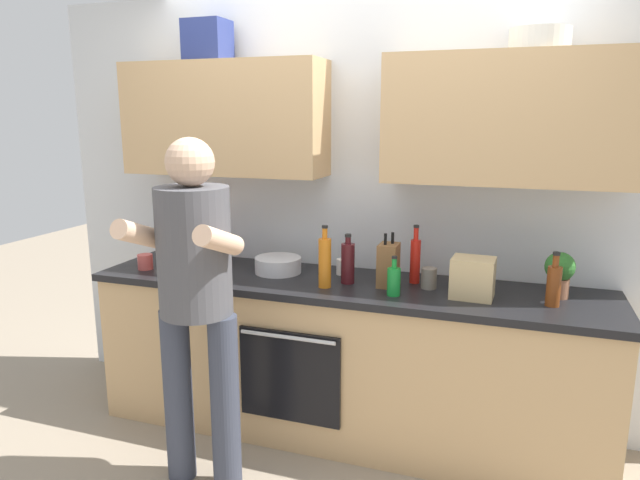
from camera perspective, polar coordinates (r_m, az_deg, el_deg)
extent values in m
plane|color=gray|center=(3.49, 2.25, -18.53)|extent=(12.00, 12.00, 0.00)
cube|color=silver|center=(3.39, 4.18, 3.10)|extent=(4.00, 0.06, 2.50)
cube|color=tan|center=(3.46, -9.56, 11.88)|extent=(1.22, 0.32, 0.65)
cube|color=tan|center=(3.05, 18.20, 11.41)|extent=(1.22, 0.32, 0.65)
cylinder|color=silver|center=(3.07, 21.15, 18.24)|extent=(0.28, 0.28, 0.10)
cube|color=navy|center=(3.53, -11.19, 18.98)|extent=(0.24, 0.20, 0.23)
cube|color=tan|center=(3.29, 2.31, -12.10)|extent=(2.80, 0.60, 0.86)
cube|color=black|center=(3.14, 2.38, -4.59)|extent=(2.84, 0.64, 0.04)
cube|color=black|center=(3.08, -3.08, -13.52)|extent=(0.56, 0.02, 0.50)
cylinder|color=silver|center=(2.97, -3.30, -9.70)|extent=(0.52, 0.02, 0.02)
cylinder|color=#383D4C|center=(2.99, -14.01, -14.85)|extent=(0.14, 0.14, 0.89)
cylinder|color=#383D4C|center=(2.87, -9.47, -15.87)|extent=(0.14, 0.14, 0.89)
cylinder|color=#4C4C51|center=(2.67, -12.48, -1.12)|extent=(0.34, 0.34, 0.60)
sphere|color=#D8AD8C|center=(2.61, -12.90, 7.62)|extent=(0.22, 0.22, 0.22)
cylinder|color=#D8AD8C|center=(2.67, -17.59, 0.53)|extent=(0.09, 0.31, 0.19)
cylinder|color=#D8AD8C|center=(2.45, -10.04, -0.07)|extent=(0.09, 0.31, 0.19)
cylinder|color=#471419|center=(3.09, 2.80, -2.36)|extent=(0.07, 0.07, 0.22)
cylinder|color=#471419|center=(3.06, 2.83, -0.03)|extent=(0.03, 0.03, 0.04)
cylinder|color=black|center=(3.05, 2.83, 0.46)|extent=(0.04, 0.04, 0.02)
cylinder|color=red|center=(3.13, 9.50, -2.14)|extent=(0.06, 0.06, 0.24)
cylinder|color=red|center=(3.10, 9.60, 0.61)|extent=(0.03, 0.03, 0.07)
cylinder|color=black|center=(3.09, 9.63, 1.36)|extent=(0.03, 0.03, 0.01)
cylinder|color=#8C4C14|center=(3.24, -12.36, -1.69)|extent=(0.06, 0.06, 0.25)
cylinder|color=#8C4C14|center=(3.21, -12.47, 0.74)|extent=(0.02, 0.02, 0.03)
cylinder|color=black|center=(3.21, -12.49, 1.15)|extent=(0.03, 0.03, 0.01)
cylinder|color=orange|center=(3.01, 0.48, -2.33)|extent=(0.07, 0.07, 0.26)
cylinder|color=orange|center=(2.97, 0.49, 0.66)|extent=(0.03, 0.03, 0.06)
cylinder|color=black|center=(2.96, 0.49, 1.33)|extent=(0.03, 0.03, 0.01)
cylinder|color=silver|center=(3.42, -9.55, -0.70)|extent=(0.06, 0.06, 0.26)
cylinder|color=silver|center=(3.39, -9.65, 1.91)|extent=(0.02, 0.02, 0.06)
cylinder|color=black|center=(3.39, -9.67, 2.47)|extent=(0.02, 0.02, 0.01)
cylinder|color=#198C33|center=(2.91, 7.40, -4.18)|extent=(0.07, 0.07, 0.14)
cylinder|color=#198C33|center=(2.88, 7.45, -2.35)|extent=(0.02, 0.02, 0.05)
cylinder|color=black|center=(2.88, 7.47, -1.74)|extent=(0.03, 0.03, 0.01)
cylinder|color=brown|center=(2.94, 22.35, -4.32)|extent=(0.07, 0.07, 0.19)
cylinder|color=brown|center=(2.91, 22.55, -1.95)|extent=(0.03, 0.03, 0.06)
cylinder|color=black|center=(2.90, 22.60, -1.27)|extent=(0.03, 0.03, 0.01)
cylinder|color=#BF4C47|center=(3.54, -17.09, -2.10)|extent=(0.09, 0.09, 0.09)
cylinder|color=white|center=(3.27, 2.27, -2.69)|extent=(0.07, 0.07, 0.09)
cylinder|color=slate|center=(3.06, 10.85, -3.77)|extent=(0.08, 0.08, 0.11)
cylinder|color=silver|center=(3.32, -4.22, -2.50)|extent=(0.27, 0.27, 0.09)
cube|color=brown|center=(3.05, 6.85, -2.51)|extent=(0.10, 0.14, 0.23)
cylinder|color=black|center=(3.00, 6.56, 0.09)|extent=(0.02, 0.02, 0.06)
cylinder|color=black|center=(3.03, 7.28, 0.20)|extent=(0.02, 0.02, 0.06)
cylinder|color=#9E6647|center=(3.10, 22.73, -4.42)|extent=(0.10, 0.10, 0.10)
sphere|color=#2D6B28|center=(3.07, 22.90, -2.48)|extent=(0.15, 0.15, 0.15)
cube|color=red|center=(3.55, -13.19, -1.28)|extent=(0.24, 0.21, 0.15)
cube|color=tan|center=(2.94, 15.04, -3.68)|extent=(0.22, 0.18, 0.20)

